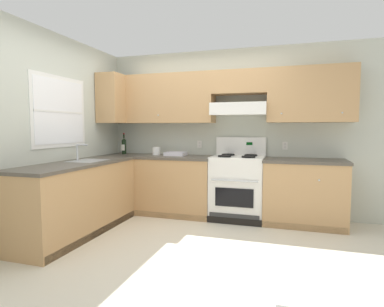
% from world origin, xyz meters
% --- Properties ---
extents(ground_plane, '(7.04, 7.04, 0.00)m').
position_xyz_m(ground_plane, '(0.00, 0.00, 0.00)').
color(ground_plane, beige).
extents(wall_back, '(4.68, 0.57, 2.55)m').
position_xyz_m(wall_back, '(0.41, 1.53, 1.48)').
color(wall_back, beige).
rests_on(wall_back, ground_plane).
extents(wall_left, '(0.47, 4.00, 2.55)m').
position_xyz_m(wall_left, '(-1.59, 0.23, 1.34)').
color(wall_left, beige).
rests_on(wall_left, ground_plane).
extents(counter_back_run, '(3.60, 0.65, 0.91)m').
position_xyz_m(counter_back_run, '(0.17, 1.24, 0.45)').
color(counter_back_run, tan).
rests_on(counter_back_run, ground_plane).
extents(counter_left_run, '(0.63, 1.91, 1.13)m').
position_xyz_m(counter_left_run, '(-1.24, -0.00, 0.46)').
color(counter_left_run, tan).
rests_on(counter_left_run, ground_plane).
extents(stove, '(0.76, 0.62, 1.20)m').
position_xyz_m(stove, '(0.59, 1.25, 0.48)').
color(stove, white).
rests_on(stove, ground_plane).
extents(wine_bottle, '(0.07, 0.08, 0.35)m').
position_xyz_m(wine_bottle, '(-1.33, 1.35, 1.05)').
color(wine_bottle, black).
rests_on(wine_bottle, counter_back_run).
extents(bowl, '(0.31, 0.26, 0.06)m').
position_xyz_m(bowl, '(-0.40, 1.32, 0.93)').
color(bowl, silver).
rests_on(bowl, counter_back_run).
extents(paper_towel_roll, '(0.13, 0.13, 0.13)m').
position_xyz_m(paper_towel_roll, '(-0.74, 1.33, 0.97)').
color(paper_towel_roll, white).
rests_on(paper_towel_roll, counter_back_run).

